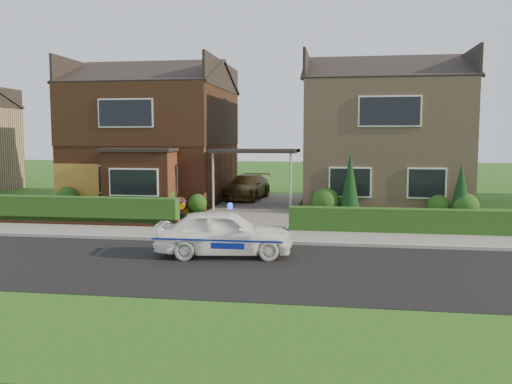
# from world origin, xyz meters

# --- Properties ---
(ground) EXTENTS (120.00, 120.00, 0.00)m
(ground) POSITION_xyz_m (0.00, 0.00, 0.00)
(ground) COLOR #1C5316
(ground) RESTS_ON ground
(road) EXTENTS (60.00, 6.00, 0.02)m
(road) POSITION_xyz_m (0.00, 0.00, 0.00)
(road) COLOR black
(road) RESTS_ON ground
(kerb) EXTENTS (60.00, 0.16, 0.12)m
(kerb) POSITION_xyz_m (0.00, 3.05, 0.06)
(kerb) COLOR #9E9993
(kerb) RESTS_ON ground
(sidewalk) EXTENTS (60.00, 2.00, 0.10)m
(sidewalk) POSITION_xyz_m (0.00, 4.10, 0.05)
(sidewalk) COLOR slate
(sidewalk) RESTS_ON ground
(grass_verge) EXTENTS (60.00, 4.00, 0.01)m
(grass_verge) POSITION_xyz_m (0.00, -5.00, 0.00)
(grass_verge) COLOR #1C5316
(grass_verge) RESTS_ON ground
(driveway) EXTENTS (3.80, 12.00, 0.12)m
(driveway) POSITION_xyz_m (0.00, 11.00, 0.06)
(driveway) COLOR #666059
(driveway) RESTS_ON ground
(house_left) EXTENTS (7.50, 9.53, 7.25)m
(house_left) POSITION_xyz_m (-5.78, 13.90, 3.81)
(house_left) COLOR brown
(house_left) RESTS_ON ground
(house_right) EXTENTS (7.50, 8.06, 7.25)m
(house_right) POSITION_xyz_m (5.80, 13.99, 3.66)
(house_right) COLOR #9E7E61
(house_right) RESTS_ON ground
(carport_link) EXTENTS (3.80, 3.00, 2.77)m
(carport_link) POSITION_xyz_m (0.00, 10.95, 2.66)
(carport_link) COLOR black
(carport_link) RESTS_ON ground
(garage_door) EXTENTS (2.20, 0.10, 2.10)m
(garage_door) POSITION_xyz_m (-8.25, 9.96, 1.05)
(garage_door) COLOR #966020
(garage_door) RESTS_ON ground
(dwarf_wall) EXTENTS (7.70, 0.25, 0.36)m
(dwarf_wall) POSITION_xyz_m (-5.80, 5.30, 0.18)
(dwarf_wall) COLOR brown
(dwarf_wall) RESTS_ON ground
(hedge_left) EXTENTS (7.50, 0.55, 0.90)m
(hedge_left) POSITION_xyz_m (-5.80, 5.45, 0.00)
(hedge_left) COLOR #1B3C13
(hedge_left) RESTS_ON ground
(hedge_right) EXTENTS (7.50, 0.55, 0.80)m
(hedge_right) POSITION_xyz_m (5.80, 5.35, 0.00)
(hedge_right) COLOR #1B3C13
(hedge_right) RESTS_ON ground
(shrub_left_far) EXTENTS (1.08, 1.08, 1.08)m
(shrub_left_far) POSITION_xyz_m (-8.50, 9.50, 0.54)
(shrub_left_far) COLOR #1B3C13
(shrub_left_far) RESTS_ON ground
(shrub_left_mid) EXTENTS (1.32, 1.32, 1.32)m
(shrub_left_mid) POSITION_xyz_m (-4.00, 9.30, 0.66)
(shrub_left_mid) COLOR #1B3C13
(shrub_left_mid) RESTS_ON ground
(shrub_left_near) EXTENTS (0.84, 0.84, 0.84)m
(shrub_left_near) POSITION_xyz_m (-2.40, 9.60, 0.42)
(shrub_left_near) COLOR #1B3C13
(shrub_left_near) RESTS_ON ground
(shrub_right_near) EXTENTS (1.20, 1.20, 1.20)m
(shrub_right_near) POSITION_xyz_m (3.20, 9.40, 0.60)
(shrub_right_near) COLOR #1B3C13
(shrub_right_near) RESTS_ON ground
(shrub_right_mid) EXTENTS (0.96, 0.96, 0.96)m
(shrub_right_mid) POSITION_xyz_m (7.80, 9.50, 0.48)
(shrub_right_mid) COLOR #1B3C13
(shrub_right_mid) RESTS_ON ground
(shrub_right_far) EXTENTS (1.08, 1.08, 1.08)m
(shrub_right_far) POSITION_xyz_m (8.80, 9.20, 0.54)
(shrub_right_far) COLOR #1B3C13
(shrub_right_far) RESTS_ON ground
(conifer_a) EXTENTS (0.90, 0.90, 2.60)m
(conifer_a) POSITION_xyz_m (4.20, 9.20, 1.30)
(conifer_a) COLOR black
(conifer_a) RESTS_ON ground
(conifer_b) EXTENTS (0.90, 0.90, 2.20)m
(conifer_b) POSITION_xyz_m (8.60, 9.20, 1.10)
(conifer_b) COLOR black
(conifer_b) RESTS_ON ground
(police_car) EXTENTS (3.51, 3.99, 1.46)m
(police_car) POSITION_xyz_m (0.60, 1.20, 0.65)
(police_car) COLOR white
(police_car) RESTS_ON ground
(driveway_car) EXTENTS (2.17, 4.44, 1.24)m
(driveway_car) POSITION_xyz_m (-1.00, 14.34, 0.74)
(driveway_car) COLOR brown
(driveway_car) RESTS_ON driveway
(potted_plant_a) EXTENTS (0.38, 0.27, 0.67)m
(potted_plant_a) POSITION_xyz_m (-6.39, 8.26, 0.34)
(potted_plant_a) COLOR gray
(potted_plant_a) RESTS_ON ground
(potted_plant_b) EXTENTS (0.51, 0.48, 0.72)m
(potted_plant_b) POSITION_xyz_m (-2.50, 7.36, 0.36)
(potted_plant_b) COLOR gray
(potted_plant_b) RESTS_ON ground
(potted_plant_c) EXTENTS (0.64, 0.64, 0.85)m
(potted_plant_c) POSITION_xyz_m (-2.66, 8.04, 0.43)
(potted_plant_c) COLOR gray
(potted_plant_c) RESTS_ON ground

